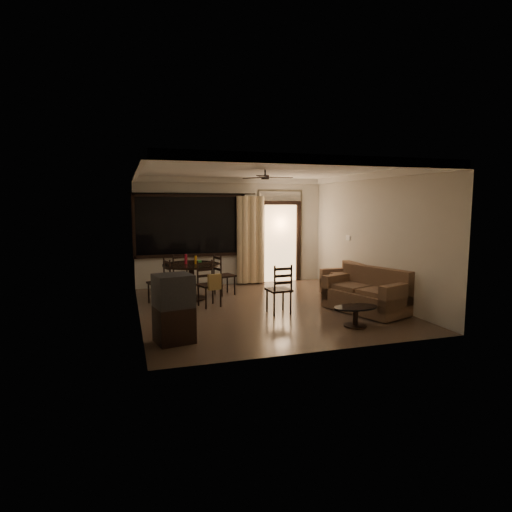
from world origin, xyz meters
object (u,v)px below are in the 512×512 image
object	(u,v)px
side_chair	(279,299)
sofa	(367,295)
dining_chair_south	(210,292)
dining_table	(191,271)
armchair	(343,282)
dining_chair_west	(160,290)
dining_chair_east	(224,283)
dining_chair_north	(177,281)
tv_cabinet	(174,308)
coffee_table	(356,313)

from	to	relation	value
side_chair	sofa	bearing A→B (deg)	163.00
side_chair	dining_chair_south	bearing A→B (deg)	-42.84
sofa	dining_table	bearing A→B (deg)	126.15
dining_table	armchair	size ratio (longest dim) A/B	1.61
dining_chair_west	dining_chair_east	world-z (taller)	same
dining_table	dining_chair_south	bearing A→B (deg)	-73.50
armchair	dining_chair_south	bearing A→B (deg)	-175.19
dining_chair_north	tv_cabinet	xyz separation A→B (m)	(-0.50, -3.69, 0.25)
dining_chair_west	dining_table	bearing A→B (deg)	91.74
armchair	side_chair	distance (m)	2.25
sofa	armchair	world-z (taller)	sofa
dining_table	dining_chair_west	size ratio (longest dim) A/B	1.34
coffee_table	dining_chair_south	bearing A→B (deg)	134.33
dining_table	dining_chair_west	world-z (taller)	dining_table
armchair	side_chair	world-z (taller)	side_chair
sofa	side_chair	world-z (taller)	side_chair
tv_cabinet	armchair	distance (m)	4.70
armchair	side_chair	xyz separation A→B (m)	(-1.98, -1.07, -0.03)
sofa	armchair	xyz separation A→B (m)	(0.26, 1.47, -0.02)
dining_chair_east	side_chair	xyz separation A→B (m)	(0.63, -2.01, 0.01)
dining_chair_west	dining_chair_east	bearing A→B (deg)	90.79
armchair	coffee_table	distance (m)	2.53
dining_chair_west	coffee_table	size ratio (longest dim) A/B	1.18
dining_chair_west	dining_chair_east	distance (m)	1.60
dining_chair_west	tv_cabinet	distance (m)	2.71
dining_table	tv_cabinet	world-z (taller)	tv_cabinet
dining_chair_east	coffee_table	xyz separation A→B (m)	(1.59, -3.25, -0.05)
dining_chair_east	dining_table	bearing A→B (deg)	89.93
tv_cabinet	side_chair	distance (m)	2.46
dining_table	dining_chair_east	world-z (taller)	dining_table
dining_chair_west	coffee_table	world-z (taller)	dining_chair_west
side_chair	dining_chair_west	bearing A→B (deg)	-39.56
coffee_table	tv_cabinet	bearing A→B (deg)	178.47
dining_chair_east	side_chair	distance (m)	2.11
dining_chair_east	coffee_table	bearing A→B (deg)	-170.60
dining_table	armchair	bearing A→B (deg)	-11.61
dining_chair_north	coffee_table	distance (m)	4.59
armchair	coffee_table	size ratio (longest dim) A/B	0.98
dining_chair_east	tv_cabinet	distance (m)	3.53
tv_cabinet	side_chair	bearing A→B (deg)	16.19
dining_table	coffee_table	distance (m)	3.87
dining_chair_north	side_chair	distance (m)	3.02
dining_chair_east	dining_chair_north	xyz separation A→B (m)	(-1.03, 0.52, 0.00)
coffee_table	dining_chair_north	bearing A→B (deg)	124.73
dining_table	dining_chair_north	size ratio (longest dim) A/B	1.34
tv_cabinet	sofa	distance (m)	3.95
dining_chair_south	side_chair	distance (m)	1.52
dining_table	armchair	distance (m)	3.50
dining_chair_east	tv_cabinet	xyz separation A→B (m)	(-1.53, -3.17, 0.25)
dining_chair_south	dining_chair_east	bearing A→B (deg)	45.70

